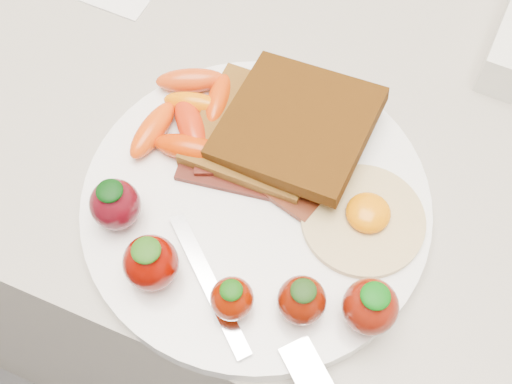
% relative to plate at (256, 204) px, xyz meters
% --- Properties ---
extents(counter, '(2.00, 0.60, 0.90)m').
position_rel_plate_xyz_m(counter, '(-0.02, 0.17, -0.46)').
color(counter, gray).
rests_on(counter, ground).
extents(plate, '(0.27, 0.27, 0.02)m').
position_rel_plate_xyz_m(plate, '(0.00, 0.00, 0.00)').
color(plate, white).
rests_on(plate, counter).
extents(toast_lower, '(0.10, 0.10, 0.01)m').
position_rel_plate_xyz_m(toast_lower, '(-0.02, 0.05, 0.02)').
color(toast_lower, '#4C250A').
rests_on(toast_lower, plate).
extents(toast_upper, '(0.12, 0.12, 0.03)m').
position_rel_plate_xyz_m(toast_upper, '(0.01, 0.06, 0.03)').
color(toast_upper, black).
rests_on(toast_upper, toast_lower).
extents(fried_egg, '(0.11, 0.11, 0.02)m').
position_rel_plate_xyz_m(fried_egg, '(0.08, 0.01, 0.01)').
color(fried_egg, beige).
rests_on(fried_egg, plate).
extents(bacon_strips, '(0.12, 0.07, 0.01)m').
position_rel_plate_xyz_m(bacon_strips, '(-0.01, 0.02, 0.01)').
color(bacon_strips, black).
rests_on(bacon_strips, plate).
extents(baby_carrots, '(0.09, 0.11, 0.02)m').
position_rel_plate_xyz_m(baby_carrots, '(-0.08, 0.04, 0.02)').
color(baby_carrots, '#E56B00').
rests_on(baby_carrots, plate).
extents(strawberries, '(0.23, 0.07, 0.05)m').
position_rel_plate_xyz_m(strawberries, '(0.01, -0.07, 0.03)').
color(strawberries, '#480710').
rests_on(strawberries, plate).
extents(fork, '(0.16, 0.10, 0.00)m').
position_rel_plate_xyz_m(fork, '(0.04, -0.09, 0.01)').
color(fork, silver).
rests_on(fork, plate).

